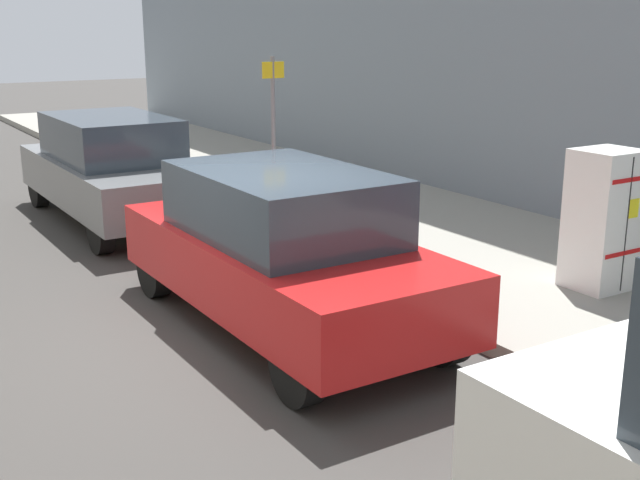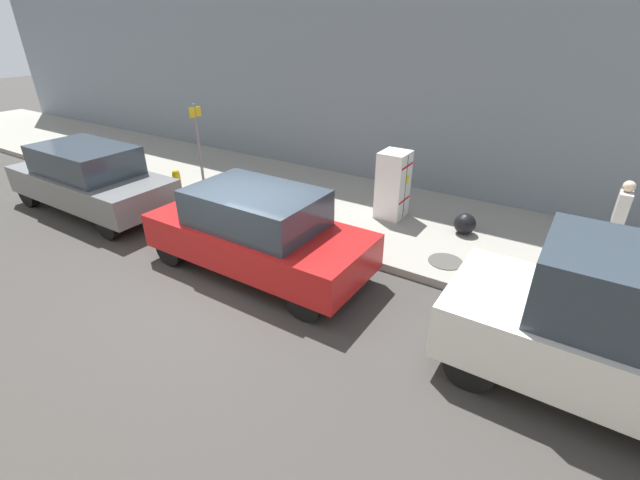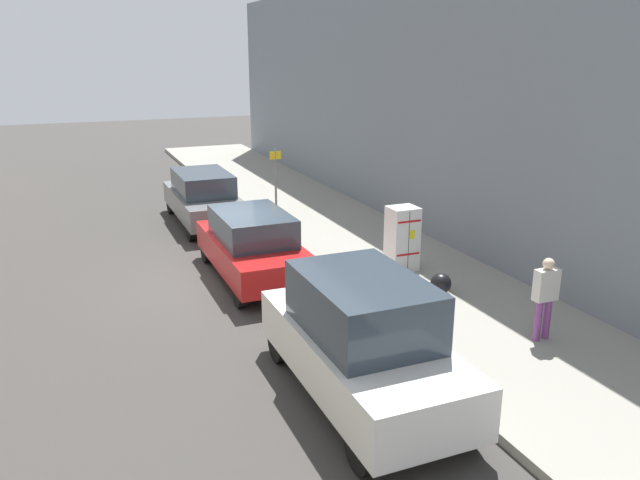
{
  "view_description": "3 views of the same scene",
  "coord_description": "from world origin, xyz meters",
  "px_view_note": "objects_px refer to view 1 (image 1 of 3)",
  "views": [
    {
      "loc": [
        3.43,
        7.28,
        3.22
      ],
      "look_at": [
        -1.6,
        -0.73,
        0.65
      ],
      "focal_mm": 45.0,
      "sensor_mm": 36.0,
      "label": 1
    },
    {
      "loc": [
        5.06,
        5.2,
        4.59
      ],
      "look_at": [
        0.07,
        1.99,
        1.52
      ],
      "focal_mm": 24.0,
      "sensor_mm": 36.0,
      "label": 2
    },
    {
      "loc": [
        3.58,
        14.61,
        5.61
      ],
      "look_at": [
        -1.86,
        1.53,
        1.28
      ],
      "focal_mm": 35.0,
      "sensor_mm": 36.0,
      "label": 3
    }
  ],
  "objects_px": {
    "discarded_refrigerator": "(603,220)",
    "parked_suv_red": "(282,248)",
    "street_sign_post": "(273,133)",
    "fire_hydrant": "(241,191)",
    "parked_suv_gray": "(112,168)"
  },
  "relations": [
    {
      "from": "fire_hydrant",
      "to": "parked_suv_gray",
      "type": "bearing_deg",
      "value": -37.14
    },
    {
      "from": "street_sign_post",
      "to": "fire_hydrant",
      "type": "bearing_deg",
      "value": -85.71
    },
    {
      "from": "street_sign_post",
      "to": "parked_suv_red",
      "type": "xyz_separation_m",
      "value": [
        1.78,
        3.39,
        -0.72
      ]
    },
    {
      "from": "discarded_refrigerator",
      "to": "parked_suv_red",
      "type": "xyz_separation_m",
      "value": [
        3.6,
        -1.27,
        -0.11
      ]
    },
    {
      "from": "discarded_refrigerator",
      "to": "parked_suv_gray",
      "type": "bearing_deg",
      "value": -62.66
    },
    {
      "from": "parked_suv_red",
      "to": "street_sign_post",
      "type": "bearing_deg",
      "value": -117.68
    },
    {
      "from": "discarded_refrigerator",
      "to": "parked_suv_red",
      "type": "distance_m",
      "value": 3.81
    },
    {
      "from": "discarded_refrigerator",
      "to": "street_sign_post",
      "type": "bearing_deg",
      "value": -68.7
    },
    {
      "from": "discarded_refrigerator",
      "to": "street_sign_post",
      "type": "relative_size",
      "value": 0.64
    },
    {
      "from": "street_sign_post",
      "to": "parked_suv_gray",
      "type": "relative_size",
      "value": 0.53
    },
    {
      "from": "parked_suv_gray",
      "to": "parked_suv_red",
      "type": "xyz_separation_m",
      "value": [
        0.0,
        5.69,
        -0.02
      ]
    },
    {
      "from": "street_sign_post",
      "to": "parked_suv_red",
      "type": "relative_size",
      "value": 0.56
    },
    {
      "from": "fire_hydrant",
      "to": "parked_suv_red",
      "type": "relative_size",
      "value": 0.16
    },
    {
      "from": "discarded_refrigerator",
      "to": "fire_hydrant",
      "type": "distance_m",
      "value": 5.99
    },
    {
      "from": "discarded_refrigerator",
      "to": "fire_hydrant",
      "type": "xyz_separation_m",
      "value": [
        1.89,
        -5.66,
        -0.45
      ]
    }
  ]
}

